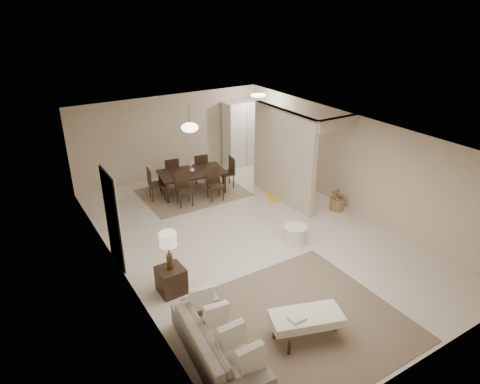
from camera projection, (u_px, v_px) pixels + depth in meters
floor at (251, 237)px, 9.99m from camera, size 9.00×9.00×0.00m
ceiling at (253, 133)px, 8.94m from camera, size 9.00×9.00×0.00m
back_wall at (171, 136)px, 12.94m from camera, size 6.00×0.00×6.00m
left_wall at (119, 222)px, 8.03m from camera, size 0.00×9.00×9.00m
right_wall at (350, 162)px, 10.90m from camera, size 0.00×9.00×9.00m
partition at (283, 157)px, 11.29m from camera, size 0.15×2.50×2.50m
doorway at (112, 220)px, 8.60m from camera, size 0.04×0.90×2.04m
pantry_cabinet at (242, 133)px, 13.88m from camera, size 1.20×0.55×2.10m
flush_light at (258, 95)px, 12.53m from camera, size 0.44×0.44×0.05m
living_rug at (303, 319)px, 7.43m from camera, size 3.20×3.20×0.01m
sofa at (219, 344)px, 6.50m from camera, size 2.17×1.00×0.61m
ottoman_bench at (306, 318)px, 6.96m from camera, size 1.29×0.89×0.42m
side_table at (171, 280)px, 8.03m from camera, size 0.50×0.50×0.52m
table_lamp at (168, 242)px, 7.68m from camera, size 0.32×0.32×0.76m
round_pouf at (295, 235)px, 9.67m from camera, size 0.53×0.53×0.41m
wicker_basket at (337, 204)px, 11.20m from camera, size 0.47×0.47×0.32m
dining_rug at (193, 193)px, 12.20m from camera, size 2.80×2.10×0.01m
dining_table at (193, 182)px, 12.07m from camera, size 1.96×1.28×0.64m
dining_chairs at (192, 178)px, 12.01m from camera, size 2.47×1.93×0.91m
vase at (192, 169)px, 11.90m from camera, size 0.18×0.18×0.15m
yellow_mat at (284, 196)px, 11.98m from camera, size 1.06×0.80×0.01m
pendant_light at (190, 128)px, 11.40m from camera, size 0.46×0.46×0.71m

